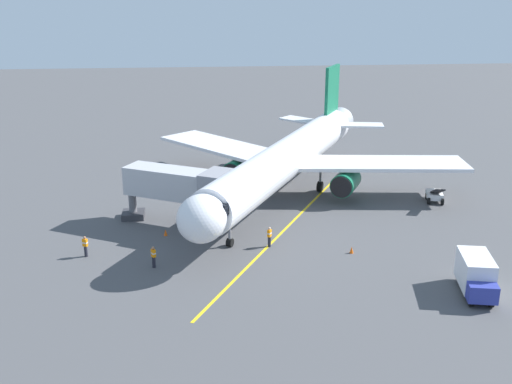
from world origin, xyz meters
The scene contains 12 objects.
ground_plane centered at (0.00, 0.00, 0.00)m, with size 220.00×220.00×0.00m, color #4C4C4F.
apron_lead_in_line centered at (0.54, 8.70, 0.01)m, with size 0.24×40.00×0.01m, color yellow.
airplane centered at (0.41, 2.45, 4.00)m, with size 31.15×36.97×11.50m.
jet_bridge centered at (10.52, 9.79, 3.76)m, with size 10.90×7.53×5.40m.
ground_crew_marshaller centered at (18.39, 15.37, 0.89)m, with size 0.47×0.40×1.71m.
ground_crew_wing_walker centered at (12.95, 17.91, 0.89)m, with size 0.42×0.47×1.71m.
ground_crew_loader centered at (3.80, 14.91, 0.89)m, with size 0.43×0.47×1.71m.
box_truck_near_nose centered at (-9.30, 24.30, 1.39)m, with size 2.88×4.91×2.62m.
belt_loader_portside centered at (-13.84, 5.59, 0.71)m, with size 2.31×4.73×2.32m.
safety_cone_nose_left centered at (10.97, 8.67, 0.28)m, with size 0.32×0.32×0.55m, color #F2590F.
safety_cone_nose_right centered at (12.34, 11.70, 0.28)m, with size 0.32×0.32×0.55m, color #F2590F.
safety_cone_wing_port centered at (-2.56, 16.85, 0.28)m, with size 0.32×0.32×0.55m, color #F2590F.
Camera 1 is at (9.43, 59.56, 19.75)m, focal length 42.01 mm.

